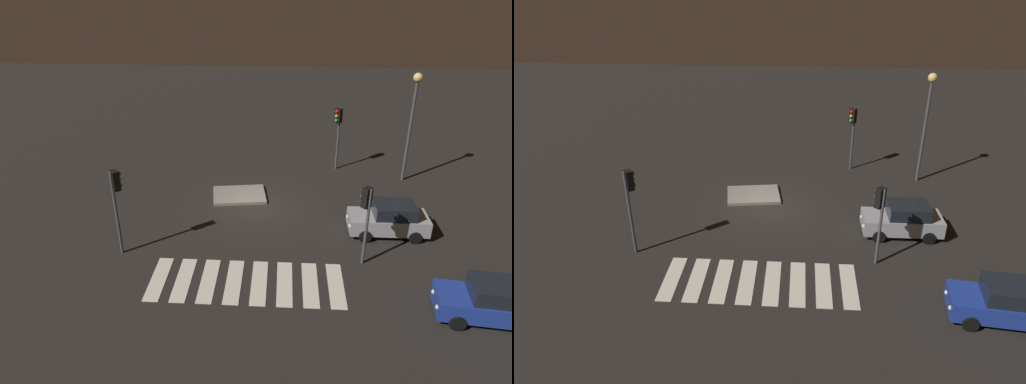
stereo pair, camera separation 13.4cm
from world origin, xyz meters
TOP-DOWN VIEW (x-y plane):
  - ground_plane at (0.00, 0.00)m, footprint 80.00×80.00m
  - traffic_island at (-1.12, 1.33)m, footprint 3.49×2.82m
  - car_blue at (9.90, -8.83)m, footprint 4.22×2.27m
  - car_silver at (7.16, -2.49)m, footprint 4.17×1.99m
  - traffic_light_south at (-6.25, -5.01)m, footprint 0.53×0.54m
  - traffic_light_east at (5.33, -5.17)m, footprint 0.54×0.54m
  - traffic_light_north at (5.11, 5.83)m, footprint 0.54×0.53m
  - street_lamp at (9.44, 4.36)m, footprint 0.56×0.56m
  - crosswalk_near at (0.00, -7.08)m, footprint 8.75×3.20m

SIDE VIEW (x-z plane):
  - ground_plane at x=0.00m, z-range 0.00..0.00m
  - crosswalk_near at x=0.00m, z-range 0.00..0.02m
  - traffic_island at x=-1.12m, z-range 0.00..0.18m
  - car_blue at x=9.90m, z-range -0.02..1.76m
  - car_silver at x=7.16m, z-range -0.02..1.79m
  - traffic_light_east at x=5.33m, z-range 1.03..5.00m
  - traffic_light_north at x=5.11m, z-range 1.12..5.48m
  - traffic_light_south at x=-6.25m, z-range 1.14..5.54m
  - street_lamp at x=9.44m, z-range 1.34..8.38m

